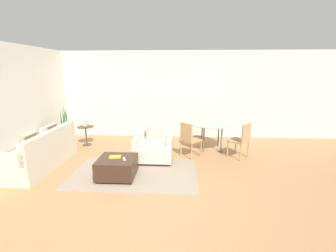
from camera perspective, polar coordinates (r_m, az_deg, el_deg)
ground_plane at (r=4.26m, az=-7.48°, el=-16.46°), size 20.00×20.00×0.00m
wall_back at (r=7.34m, az=-2.68°, el=7.89°), size 12.00×0.06×2.75m
wall_left at (r=6.41m, az=-33.42°, el=4.71°), size 0.06×12.00×2.75m
area_rug at (r=5.00m, az=-8.42°, el=-11.67°), size 2.64×1.65×0.01m
couch at (r=5.94m, az=-29.94°, el=-6.21°), size 0.94×1.99×0.89m
armchair at (r=5.58m, az=-3.61°, el=-5.08°), size 0.92×0.94×0.84m
ottoman at (r=4.81m, az=-12.79°, el=-10.04°), size 0.75×0.71×0.41m
book_stack at (r=4.78m, az=-13.27°, el=-7.64°), size 0.25×0.18×0.03m
tv_remote_primary at (r=4.66m, az=-11.06°, el=-8.22°), size 0.10×0.17×0.01m
potted_plant at (r=7.31m, az=-24.35°, el=-2.16°), size 0.42×0.42×1.23m
side_table at (r=6.98m, az=-20.14°, el=-1.43°), size 0.47×0.47×0.56m
picture_frame at (r=6.92m, az=-20.31°, el=0.49°), size 0.14×0.06×0.15m
dining_table at (r=6.29m, az=11.09°, el=0.12°), size 1.21×1.21×0.75m
dining_chair_near_left at (r=5.64m, az=5.32°, el=-2.93°), size 0.59×0.59×0.90m
dining_chair_near_right at (r=5.84m, az=18.27°, el=-2.99°), size 0.59×0.59×0.90m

